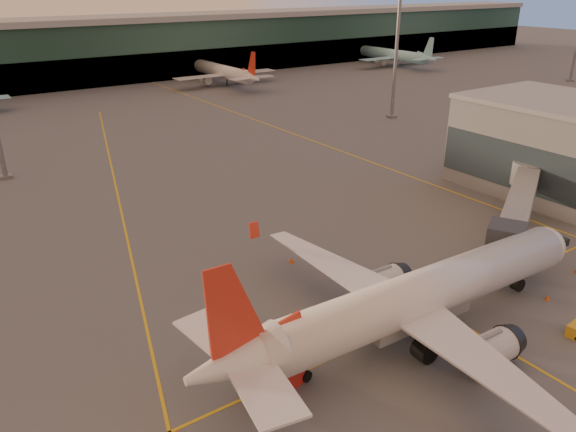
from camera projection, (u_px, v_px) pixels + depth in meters
ground at (443, 359)px, 43.71m from camera, size 600.00×600.00×0.00m
taxi_markings at (142, 204)px, 73.55m from camera, size 100.12×173.00×0.01m
terminal at (28, 55)px, 147.63m from camera, size 400.00×20.00×17.60m
gate_building at (553, 145)px, 76.78m from camera, size 18.40×22.40×12.60m
mast_east_near at (397, 45)px, 113.64m from camera, size 2.40×2.40×25.60m
main_airplane at (413, 300)px, 44.65m from camera, size 38.34×34.49×11.58m
jet_bridge at (521, 201)px, 63.81m from camera, size 24.01×15.05×5.77m
catering_truck at (276, 358)px, 39.76m from camera, size 6.03×3.48×4.40m
gpu_cart at (576, 330)px, 46.45m from camera, size 1.86×1.22×1.03m
pushback_tug at (529, 254)px, 58.60m from camera, size 3.91×2.44×1.90m
cone_wing_left at (291, 260)px, 58.41m from camera, size 0.50×0.50×0.64m
cone_fwd at (548, 297)px, 51.64m from camera, size 0.42×0.42×0.54m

